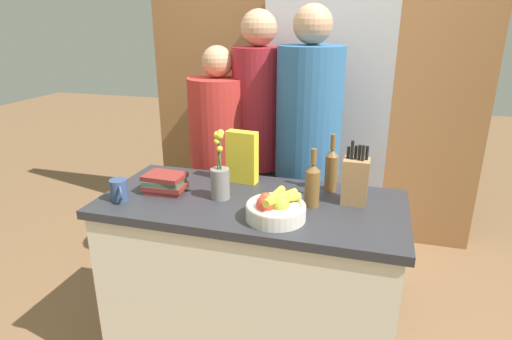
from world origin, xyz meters
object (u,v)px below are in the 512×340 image
book_stack (165,183)px  bottle_vinegar (312,184)px  cereal_box (242,157)px  knife_block (355,180)px  person_in_blue (259,141)px  refrigerator (329,123)px  person_at_sink (220,161)px  fruit_bowl (275,208)px  person_in_red_tee (308,150)px  flower_vase (220,178)px  coffee_mug (119,190)px  bottle_oil (331,169)px

book_stack → bottle_vinegar: size_ratio=0.75×
cereal_box → book_stack: 0.40m
bottle_vinegar → knife_block: bearing=26.3°
book_stack → cereal_box: bearing=37.0°
knife_block → person_in_blue: 0.86m
refrigerator → person_at_sink: bearing=-133.5°
fruit_bowl → bottle_vinegar: (0.13, 0.17, 0.06)m
person_in_red_tee → flower_vase: bearing=-113.9°
coffee_mug → person_in_blue: (0.42, 0.87, 0.03)m
flower_vase → person_in_blue: size_ratio=0.19×
refrigerator → flower_vase: (-0.35, -1.28, 0.01)m
bottle_vinegar → bottle_oil: bearing=74.4°
knife_block → bottle_vinegar: bearing=-153.7°
book_stack → person_in_blue: 0.77m
person_in_blue → person_in_red_tee: (0.32, -0.10, -0.00)m
cereal_box → person_at_sink: bearing=123.7°
flower_vase → person_in_red_tee: 0.68m
fruit_bowl → person_at_sink: size_ratio=0.16×
refrigerator → person_in_red_tee: refrigerator is taller
refrigerator → book_stack: bearing=-116.1°
cereal_box → person_in_red_tee: 0.47m
book_stack → bottle_oil: (0.76, 0.25, 0.06)m
bottle_vinegar → person_in_red_tee: person_in_red_tee is taller
coffee_mug → person_at_sink: size_ratio=0.07×
knife_block → bottle_oil: knife_block is taller
person_in_blue → person_in_red_tee: person_in_red_tee is taller
refrigerator → coffee_mug: bearing=-118.7°
book_stack → bottle_oil: bottle_oil is taller
refrigerator → cereal_box: (-0.31, -1.05, 0.05)m
bottle_oil → knife_block: bearing=-44.9°
fruit_bowl → person_in_red_tee: 0.76m
person_in_blue → book_stack: bearing=-115.7°
book_stack → refrigerator: bearing=63.9°
person_at_sink → person_in_blue: 0.27m
person_in_red_tee → bottle_vinegar: bearing=-76.0°
bottle_oil → person_in_red_tee: bearing=115.3°
refrigerator → bottle_vinegar: 1.25m
person_at_sink → person_in_red_tee: person_in_red_tee is taller
knife_block → coffee_mug: size_ratio=2.76×
knife_block → book_stack: knife_block is taller
cereal_box → person_in_blue: person_in_blue is taller
refrigerator → book_stack: (-0.63, -1.29, -0.04)m
bottle_oil → coffee_mug: bearing=-156.8°
fruit_bowl → person_at_sink: (-0.54, 0.79, -0.10)m
book_stack → person_in_blue: size_ratio=0.11×
fruit_bowl → person_at_sink: 0.97m
cereal_box → coffee_mug: (-0.47, -0.39, -0.08)m
refrigerator → knife_block: bearing=-77.7°
fruit_bowl → book_stack: bearing=166.9°
book_stack → person_in_red_tee: size_ratio=0.11×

